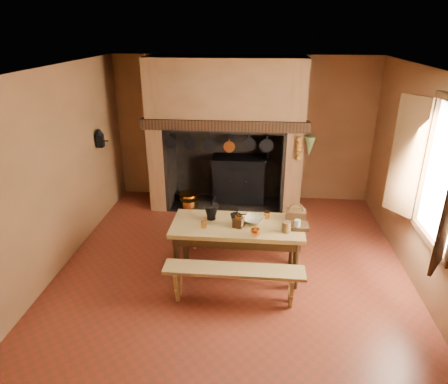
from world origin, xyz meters
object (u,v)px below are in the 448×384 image
bench_front (234,277)px  iron_range (240,179)px  coffee_grinder (239,221)px  mixing_bowl (253,220)px  work_table (237,232)px  wicker_basket (296,214)px

bench_front → iron_range: bearing=91.9°
coffee_grinder → mixing_bowl: bearing=52.4°
mixing_bowl → work_table: bearing=-163.5°
bench_front → mixing_bowl: mixing_bowl is taller
bench_front → wicker_basket: bearing=46.9°
mixing_bowl → iron_range: bearing=97.4°
work_table → coffee_grinder: 0.21m
iron_range → mixing_bowl: bearing=-82.6°
work_table → mixing_bowl: size_ratio=6.03×
work_table → mixing_bowl: bearing=16.5°
bench_front → coffee_grinder: coffee_grinder is taller
bench_front → mixing_bowl: 0.88m
mixing_bowl → wicker_basket: size_ratio=1.02×
iron_range → mixing_bowl: (0.32, -2.43, 0.33)m
iron_range → coffee_grinder: bearing=-87.2°
work_table → bench_front: (-0.00, -0.66, -0.28)m
iron_range → work_table: bearing=-87.6°
mixing_bowl → wicker_basket: bearing=12.5°
work_table → mixing_bowl: mixing_bowl is taller
iron_range → bench_front: size_ratio=0.90×
coffee_grinder → iron_range: bearing=109.6°
work_table → bench_front: 0.72m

